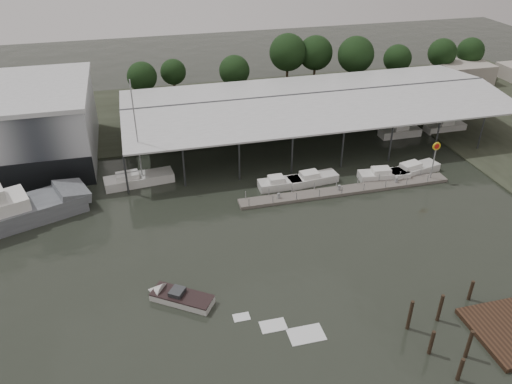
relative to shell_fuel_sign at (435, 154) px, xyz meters
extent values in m
plane|color=black|center=(-27.00, -9.99, -3.93)|extent=(200.00, 200.00, 0.00)
cube|color=#363C2D|center=(-27.00, 32.01, -3.83)|extent=(140.00, 30.00, 0.30)
cube|color=#ADB2B8|center=(-55.00, 20.01, 1.07)|extent=(24.00, 20.00, 10.00)
cube|color=#323537|center=(-10.00, 18.01, 2.84)|extent=(58.00, 0.40, 0.30)
cylinder|color=#323537|center=(-39.00, 6.51, -1.18)|extent=(0.24, 0.24, 5.50)
cylinder|color=#323537|center=(-39.00, 29.51, -1.18)|extent=(0.24, 0.24, 5.50)
cylinder|color=#323537|center=(19.00, 29.51, -1.18)|extent=(0.24, 0.24, 5.50)
cube|color=#5F5A53|center=(-12.00, 0.01, -3.73)|extent=(28.00, 2.00, 0.40)
cylinder|color=#949699|center=(-25.00, -0.89, -3.13)|extent=(0.10, 0.10, 1.20)
cylinder|color=#949699|center=(1.00, 0.91, -3.13)|extent=(0.10, 0.10, 1.20)
cube|color=#949699|center=(-13.00, 0.01, -3.23)|extent=(0.30, 0.30, 0.70)
cylinder|color=#949699|center=(0.00, 0.01, -1.43)|extent=(0.16, 0.16, 5.00)
cylinder|color=yellow|center=(0.00, 0.01, 1.07)|extent=(1.10, 0.12, 1.10)
cylinder|color=red|center=(0.00, -0.06, 1.07)|extent=(0.70, 0.05, 0.70)
cube|color=#9D958A|center=(28.00, 35.01, -1.93)|extent=(10.00, 8.00, 4.00)
cube|color=slate|center=(-53.30, 2.39, -3.03)|extent=(19.31, 11.26, 2.40)
cube|color=slate|center=(-45.58, 5.28, -2.03)|extent=(5.01, 5.75, 1.88)
cube|color=silver|center=(-37.49, 8.67, -3.43)|extent=(9.11, 3.57, 1.40)
cube|color=white|center=(-38.91, 8.52, -2.53)|extent=(3.02, 2.10, 0.80)
cylinder|color=#949699|center=(-37.05, 8.72, 3.61)|extent=(0.16, 0.16, 12.99)
cylinder|color=#949699|center=(-38.64, 8.55, -2.03)|extent=(3.49, 0.51, 0.12)
cube|color=silver|center=(-34.79, -14.99, -3.58)|extent=(5.95, 4.95, 0.90)
cone|color=silver|center=(-37.15, -13.37, -3.58)|extent=(2.45, 2.55, 2.00)
cube|color=black|center=(-34.79, -14.99, -3.18)|extent=(5.98, 5.00, 0.12)
cube|color=#323537|center=(-35.18, -14.72, -2.93)|extent=(1.78, 1.83, 0.50)
cube|color=silver|center=(-29.91, -18.33, -3.91)|extent=(2.30, 1.50, 0.04)
cube|color=silver|center=(-27.43, -20.03, -3.91)|extent=(3.10, 2.00, 0.04)
cube|color=silver|center=(-24.96, -21.72, -3.91)|extent=(3.90, 2.50, 0.04)
cube|color=silver|center=(-19.94, 3.12, -3.43)|extent=(5.51, 2.23, 1.10)
cube|color=white|center=(-20.44, 3.12, -2.63)|extent=(1.93, 1.62, 0.70)
cube|color=silver|center=(-15.37, 3.26, -3.43)|extent=(6.87, 2.94, 1.10)
cube|color=white|center=(-15.87, 3.26, -2.63)|extent=(2.50, 1.86, 0.70)
cube|color=silver|center=(-5.80, 1.92, -3.43)|extent=(6.92, 2.94, 1.10)
cube|color=white|center=(-6.30, 1.92, -2.63)|extent=(2.52, 1.86, 0.70)
cube|color=silver|center=(-1.26, 2.26, -3.43)|extent=(8.00, 3.86, 1.10)
cube|color=white|center=(-1.76, 2.26, -2.63)|extent=(2.99, 2.17, 0.70)
cylinder|color=#322419|center=(-13.08, -22.98, -2.76)|extent=(0.32, 0.32, 3.53)
cylinder|color=#322419|center=(-13.10, -27.20, -2.79)|extent=(0.32, 0.32, 3.48)
cylinder|color=#322419|center=(-15.81, -26.16, -2.98)|extent=(0.32, 0.32, 3.08)
cylinder|color=#322419|center=(-16.16, -23.22, -2.65)|extent=(0.32, 0.32, 3.75)
cylinder|color=#322419|center=(-8.77, -21.31, -3.13)|extent=(0.32, 0.32, 2.78)
cylinder|color=#322419|center=(-15.04, -29.03, -3.08)|extent=(0.32, 0.32, 2.90)
cylinder|color=#2E2114|center=(-35.02, 37.75, -2.05)|extent=(0.50, 0.50, 3.74)
sphere|color=#1B3616|center=(-35.02, 37.75, 1.32)|extent=(5.24, 5.24, 5.24)
cylinder|color=#2E2114|center=(-29.24, 41.01, -2.25)|extent=(0.50, 0.50, 3.36)
sphere|color=#1B3616|center=(-29.24, 41.01, 0.78)|extent=(4.70, 4.70, 4.70)
cylinder|color=#2E2114|center=(-18.67, 36.36, -1.95)|extent=(0.50, 0.50, 3.94)
sphere|color=#1B3616|center=(-18.67, 36.36, 1.59)|extent=(5.52, 5.52, 5.52)
cylinder|color=#2E2114|center=(-7.39, 40.30, -1.41)|extent=(0.50, 0.50, 5.04)
sphere|color=#1B3616|center=(-7.39, 40.30, 3.12)|extent=(7.05, 7.05, 7.05)
cylinder|color=#2E2114|center=(-1.80, 40.22, -1.57)|extent=(0.50, 0.50, 4.70)
sphere|color=#1B3616|center=(-1.80, 40.22, 2.66)|extent=(6.59, 6.59, 6.59)
cylinder|color=#2E2114|center=(4.82, 36.27, -1.48)|extent=(0.50, 0.50, 4.89)
sphere|color=#1B3616|center=(4.82, 36.27, 2.92)|extent=(6.85, 6.85, 6.85)
cylinder|color=#2E2114|center=(13.89, 36.62, -2.00)|extent=(0.50, 0.50, 3.85)
sphere|color=#1B3616|center=(13.89, 36.62, 1.46)|extent=(5.39, 5.39, 5.39)
cylinder|color=#2E2114|center=(24.16, 37.41, -1.92)|extent=(0.50, 0.50, 4.02)
sphere|color=#1B3616|center=(24.16, 37.41, 1.70)|extent=(5.63, 5.63, 5.63)
cylinder|color=#2E2114|center=(30.96, 37.82, -1.99)|extent=(0.50, 0.50, 3.86)
sphere|color=#1B3616|center=(30.96, 37.82, 1.48)|extent=(5.41, 5.41, 5.41)
camera|label=1|loc=(-36.72, -50.38, 28.55)|focal=35.00mm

